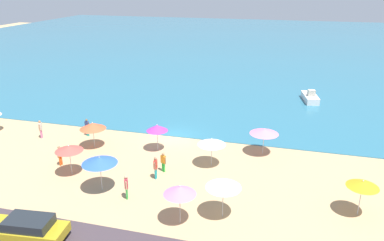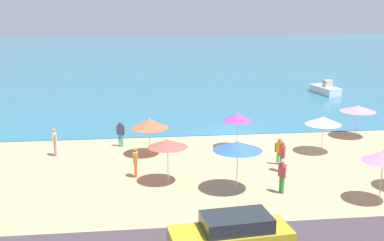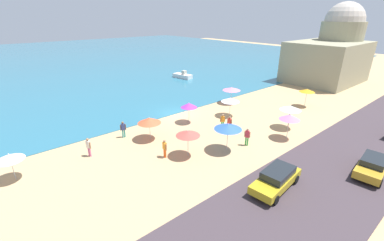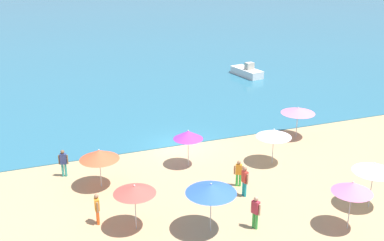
{
  "view_description": "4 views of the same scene",
  "coord_description": "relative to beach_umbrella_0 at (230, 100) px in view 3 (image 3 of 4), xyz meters",
  "views": [
    {
      "loc": [
        9.87,
        -30.52,
        13.78
      ],
      "look_at": [
        1.54,
        0.71,
        1.52
      ],
      "focal_mm": 35.0,
      "sensor_mm": 36.0,
      "label": 1
    },
    {
      "loc": [
        -6.84,
        -32.11,
        8.95
      ],
      "look_at": [
        -3.51,
        -4.28,
        2.19
      ],
      "focal_mm": 45.0,
      "sensor_mm": 36.0,
      "label": 2
    },
    {
      "loc": [
        -17.48,
        -23.76,
        11.26
      ],
      "look_at": [
        -1.18,
        -4.45,
        0.84
      ],
      "focal_mm": 24.0,
      "sensor_mm": 36.0,
      "label": 3
    },
    {
      "loc": [
        -9.87,
        -28.48,
        13.08
      ],
      "look_at": [
        0.75,
        -0.51,
        1.92
      ],
      "focal_mm": 45.0,
      "sensor_mm": 36.0,
      "label": 4
    }
  ],
  "objects": [
    {
      "name": "beach_umbrella_8",
      "position": [
        10.22,
        -4.09,
        0.13
      ],
      "size": [
        1.93,
        1.93,
        2.43
      ],
      "color": "#B2B2B7",
      "rests_on": "ground_plane"
    },
    {
      "name": "ground_plane",
      "position": [
        -4.55,
        4.68,
        -2.04
      ],
      "size": [
        160.0,
        160.0,
        0.0
      ],
      "primitive_type": "plane",
      "color": "tan"
    },
    {
      "name": "bather_2",
      "position": [
        -16.32,
        1.3,
        -1.08
      ],
      "size": [
        0.32,
        0.55,
        1.71
      ],
      "color": "#D56C95",
      "rests_on": "ground_plane"
    },
    {
      "name": "bather_4",
      "position": [
        -12.41,
        2.79,
        -1.08
      ],
      "size": [
        0.55,
        0.31,
        1.7
      ],
      "color": "teal",
      "rests_on": "ground_plane"
    },
    {
      "name": "coastal_road",
      "position": [
        -4.55,
        -13.32,
        -2.01
      ],
      "size": [
        80.0,
        8.0,
        0.06
      ],
      "primitive_type": "cube",
      "color": "#3D3238",
      "rests_on": "ground_plane"
    },
    {
      "name": "harbor_fortress",
      "position": [
        28.08,
        0.84,
        2.99
      ],
      "size": [
        14.72,
        10.38,
        13.5
      ],
      "color": "gray",
      "rests_on": "ground_plane"
    },
    {
      "name": "bather_0",
      "position": [
        -4.44,
        -6.12,
        -1.06
      ],
      "size": [
        0.35,
        0.53,
        1.74
      ],
      "color": "green",
      "rests_on": "ground_plane"
    },
    {
      "name": "beach_umbrella_0",
      "position": [
        0.0,
        0.0,
        0.0
      ],
      "size": [
        2.19,
        2.19,
        2.34
      ],
      "color": "#B2B2B7",
      "rests_on": "ground_plane"
    },
    {
      "name": "bather_3",
      "position": [
        -3.5,
        -3.09,
        -1.06
      ],
      "size": [
        0.27,
        0.57,
        1.75
      ],
      "color": "teal",
      "rests_on": "ground_plane"
    },
    {
      "name": "beach_umbrella_4",
      "position": [
        -21.75,
        1.45,
        -0.15
      ],
      "size": [
        1.91,
        1.91,
        2.19
      ],
      "color": "#B2B2B7",
      "rests_on": "ground_plane"
    },
    {
      "name": "beach_umbrella_1",
      "position": [
        -0.25,
        -7.74,
        0.21
      ],
      "size": [
        1.95,
        1.95,
        2.57
      ],
      "color": "#B2B2B7",
      "rests_on": "ground_plane"
    },
    {
      "name": "beach_umbrella_2",
      "position": [
        -6.55,
        -5.58,
        0.27
      ],
      "size": [
        2.42,
        2.42,
        2.59
      ],
      "color": "#B2B2B7",
      "rests_on": "ground_plane"
    },
    {
      "name": "bather_1",
      "position": [
        -3.3,
        -1.94,
        -1.15
      ],
      "size": [
        0.52,
        0.36,
        1.59
      ],
      "color": "green",
      "rests_on": "ground_plane"
    },
    {
      "name": "sea",
      "position": [
        -4.55,
        59.68,
        -2.01
      ],
      "size": [
        150.0,
        110.0,
        0.05
      ],
      "primitive_type": "cube",
      "color": "#29667F",
      "rests_on": "ground_plane"
    },
    {
      "name": "parked_car_1",
      "position": [
        -8.0,
        -11.51,
        -1.23
      ],
      "size": [
        4.62,
        2.21,
        1.41
      ],
      "color": "#AD941C",
      "rests_on": "coastal_road"
    },
    {
      "name": "beach_umbrella_6",
      "position": [
        -5.04,
        1.58,
        0.02
      ],
      "size": [
        1.84,
        1.84,
        2.38
      ],
      "color": "#B2B2B7",
      "rests_on": "ground_plane"
    },
    {
      "name": "parked_car_2",
      "position": [
        -1.01,
        -15.22,
        -1.24
      ],
      "size": [
        4.26,
        2.21,
        1.36
      ],
      "color": "#B28724",
      "rests_on": "coastal_road"
    },
    {
      "name": "skiff_nearshore",
      "position": [
        7.95,
        19.24,
        -1.54
      ],
      "size": [
        2.15,
        4.34,
        1.47
      ],
      "color": "white",
      "rests_on": "sea"
    },
    {
      "name": "beach_umbrella_7",
      "position": [
        3.74,
        3.16,
        -0.02
      ],
      "size": [
        2.38,
        2.38,
        2.28
      ],
      "color": "#B2B2B7",
      "rests_on": "ground_plane"
    },
    {
      "name": "bather_5",
      "position": [
        -11.48,
        -3.01,
        -1.12
      ],
      "size": [
        0.24,
        0.57,
        1.64
      ],
      "color": "#F55C1F",
      "rests_on": "ground_plane"
    },
    {
      "name": "beach_umbrella_9",
      "position": [
        -9.84,
        -4.11,
        0.09
      ],
      "size": [
        2.05,
        2.05,
        2.39
      ],
      "color": "#B2B2B7",
      "rests_on": "ground_plane"
    },
    {
      "name": "beach_umbrella_5",
      "position": [
        2.1,
        -6.45,
        0.24
      ],
      "size": [
        2.18,
        2.18,
        2.57
      ],
      "color": "#B2B2B7",
      "rests_on": "ground_plane"
    },
    {
      "name": "beach_umbrella_3",
      "position": [
        -10.61,
        0.77,
        -0.06
      ],
      "size": [
        2.23,
        2.23,
        2.32
      ],
      "color": "#B2B2B7",
      "rests_on": "ground_plane"
    }
  ]
}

